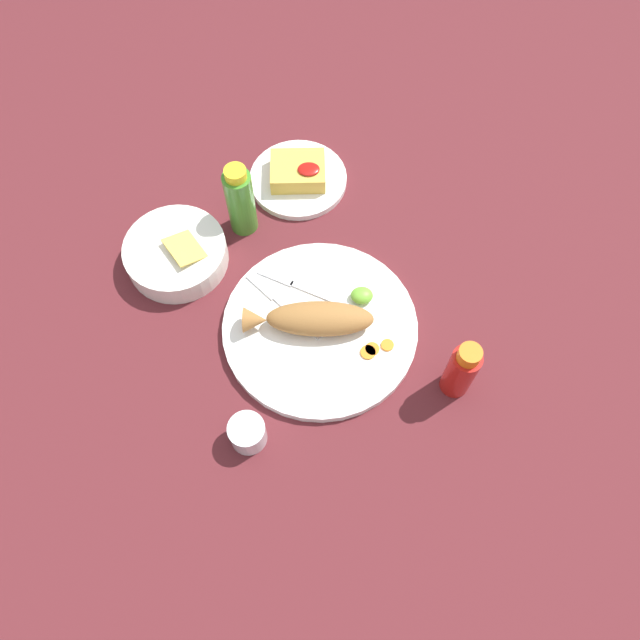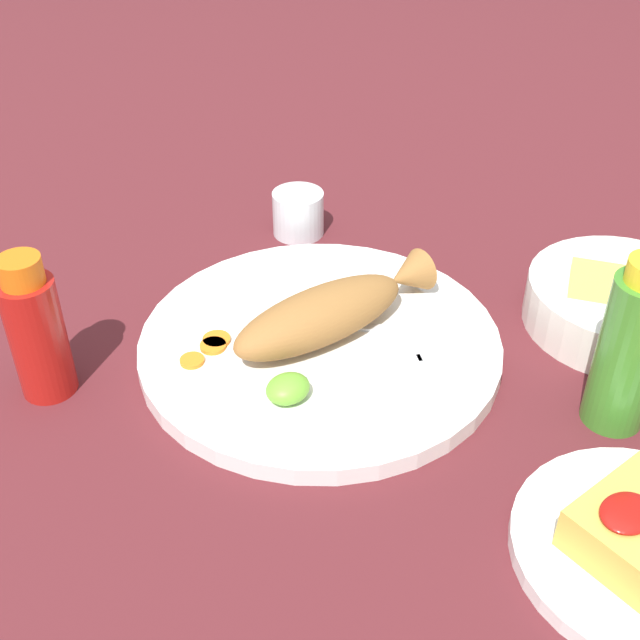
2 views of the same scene
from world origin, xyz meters
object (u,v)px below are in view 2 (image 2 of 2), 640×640
at_px(fork_near, 412,331).
at_px(salt_cup, 298,216).
at_px(guacamole_bowl, 622,302).
at_px(fried_fish, 331,311).
at_px(hot_sauce_bottle_red, 36,331).
at_px(hot_sauce_bottle_green, 630,349).
at_px(main_plate, 320,344).
at_px(fork_far, 409,362).

height_order(fork_near, salt_cup, salt_cup).
bearing_deg(fork_near, guacamole_bowl, 18.28).
relative_size(fried_fish, salt_cup, 3.76).
relative_size(fork_near, guacamole_bowl, 0.75).
xyz_separation_m(hot_sauce_bottle_red, guacamole_bowl, (-0.49, 0.26, -0.04)).
relative_size(hot_sauce_bottle_red, hot_sauce_bottle_green, 0.87).
relative_size(hot_sauce_bottle_green, guacamole_bowl, 0.85).
relative_size(fried_fish, hot_sauce_bottle_green, 1.41).
distance_m(fork_near, hot_sauce_bottle_red, 0.35).
relative_size(fork_near, hot_sauce_bottle_red, 1.02).
distance_m(main_plate, salt_cup, 0.23).
bearing_deg(guacamole_bowl, hot_sauce_bottle_green, 32.94).
distance_m(fork_near, guacamole_bowl, 0.22).
relative_size(fork_far, hot_sauce_bottle_green, 1.06).
bearing_deg(fork_far, hot_sauce_bottle_green, -29.24).
xyz_separation_m(hot_sauce_bottle_red, salt_cup, (-0.35, -0.09, -0.04)).
xyz_separation_m(salt_cup, guacamole_bowl, (-0.14, 0.35, 0.00)).
distance_m(fried_fish, guacamole_bowl, 0.30).
height_order(hot_sauce_bottle_green, guacamole_bowl, hot_sauce_bottle_green).
relative_size(main_plate, salt_cup, 5.73).
height_order(fried_fish, hot_sauce_bottle_red, hot_sauce_bottle_red).
distance_m(main_plate, guacamole_bowl, 0.31).
relative_size(fried_fish, hot_sauce_bottle_red, 1.63).
height_order(fork_far, salt_cup, salt_cup).
xyz_separation_m(fork_far, hot_sauce_bottle_green, (-0.10, 0.15, 0.06)).
height_order(fork_near, guacamole_bowl, guacamole_bowl).
bearing_deg(hot_sauce_bottle_green, salt_cup, -87.24).
xyz_separation_m(fried_fish, salt_cup, (-0.11, -0.20, -0.02)).
height_order(main_plate, fork_far, fork_far).
bearing_deg(hot_sauce_bottle_green, fork_near, -69.24).
relative_size(fork_far, salt_cup, 2.83).
xyz_separation_m(fork_near, hot_sauce_bottle_red, (0.30, -0.16, 0.05)).
bearing_deg(fork_far, hot_sauce_bottle_red, 170.27).
distance_m(fork_near, hot_sauce_bottle_green, 0.20).
xyz_separation_m(main_plate, guacamole_bowl, (-0.27, 0.15, 0.02)).
height_order(fried_fish, guacamole_bowl, fried_fish).
xyz_separation_m(main_plate, hot_sauce_bottle_red, (0.23, -0.11, 0.06)).
bearing_deg(fried_fish, fork_far, 109.48).
height_order(main_plate, fork_near, fork_near).
distance_m(hot_sauce_bottle_red, salt_cup, 0.36).
height_order(hot_sauce_bottle_green, salt_cup, hot_sauce_bottle_green).
bearing_deg(fork_near, hot_sauce_bottle_green, -22.91).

